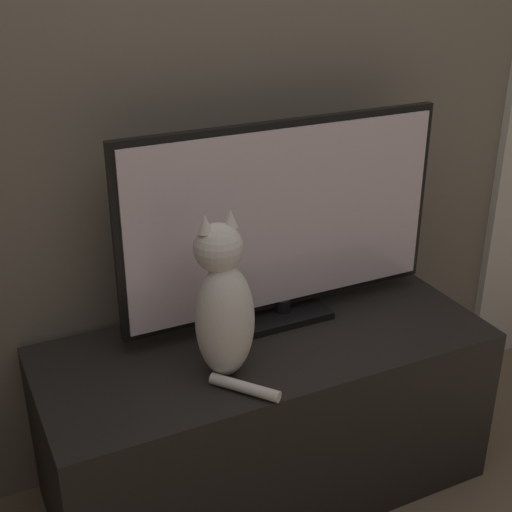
{
  "coord_description": "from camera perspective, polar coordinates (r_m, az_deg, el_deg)",
  "views": [
    {
      "loc": [
        -0.73,
        -0.52,
        1.49
      ],
      "look_at": [
        -0.03,
        0.93,
        0.74
      ],
      "focal_mm": 50.0,
      "sensor_mm": 36.0,
      "label": 1
    }
  ],
  "objects": [
    {
      "name": "wall_back",
      "position": [
        1.9,
        -3.31,
        19.17
      ],
      "size": [
        4.8,
        0.05,
        2.6
      ],
      "color": "#756B5B",
      "rests_on": "ground_plane"
    },
    {
      "name": "tv_stand",
      "position": [
        2.04,
        0.76,
        -12.65
      ],
      "size": [
        1.2,
        0.51,
        0.49
      ],
      "color": "black",
      "rests_on": "ground_plane"
    },
    {
      "name": "tv",
      "position": [
        1.9,
        2.19,
        2.7
      ],
      "size": [
        0.92,
        0.15,
        0.56
      ],
      "color": "black",
      "rests_on": "tv_stand"
    },
    {
      "name": "cat",
      "position": [
        1.69,
        -2.63,
        -4.01
      ],
      "size": [
        0.15,
        0.26,
        0.42
      ],
      "rotation": [
        0.0,
        0.0,
        0.07
      ],
      "color": "silver",
      "rests_on": "tv_stand"
    }
  ]
}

